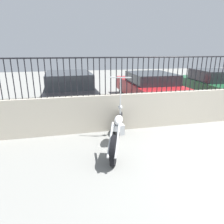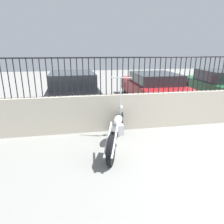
{
  "view_description": "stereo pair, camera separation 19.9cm",
  "coord_description": "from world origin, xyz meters",
  "px_view_note": "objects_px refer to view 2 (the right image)",
  "views": [
    {
      "loc": [
        -3.36,
        -2.31,
        2.18
      ],
      "look_at": [
        -2.32,
        2.3,
        0.7
      ],
      "focal_mm": 32.0,
      "sensor_mm": 36.0,
      "label": 1
    },
    {
      "loc": [
        -3.17,
        -2.35,
        2.18
      ],
      "look_at": [
        -2.32,
        2.3,
        0.7
      ],
      "focal_mm": 32.0,
      "sensor_mm": 36.0,
      "label": 2
    }
  ],
  "objects_px": {
    "car_red": "(153,87)",
    "motorcycle_silver": "(116,132)",
    "car_black": "(73,89)",
    "car_green": "(218,84)"
  },
  "relations": [
    {
      "from": "motorcycle_silver",
      "to": "car_green",
      "type": "distance_m",
      "value": 6.94
    },
    {
      "from": "car_black",
      "to": "car_green",
      "type": "xyz_separation_m",
      "value": [
        6.61,
        0.16,
        -0.02
      ]
    },
    {
      "from": "motorcycle_silver",
      "to": "car_green",
      "type": "xyz_separation_m",
      "value": [
        5.63,
        4.05,
        0.26
      ]
    },
    {
      "from": "motorcycle_silver",
      "to": "car_black",
      "type": "bearing_deg",
      "value": 34.19
    },
    {
      "from": "motorcycle_silver",
      "to": "car_green",
      "type": "relative_size",
      "value": 0.5
    },
    {
      "from": "motorcycle_silver",
      "to": "car_black",
      "type": "relative_size",
      "value": 0.45
    },
    {
      "from": "car_red",
      "to": "motorcycle_silver",
      "type": "bearing_deg",
      "value": 150.32
    },
    {
      "from": "car_black",
      "to": "car_red",
      "type": "height_order",
      "value": "car_black"
    },
    {
      "from": "motorcycle_silver",
      "to": "car_black",
      "type": "distance_m",
      "value": 4.02
    },
    {
      "from": "car_red",
      "to": "car_green",
      "type": "distance_m",
      "value": 3.23
    }
  ]
}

